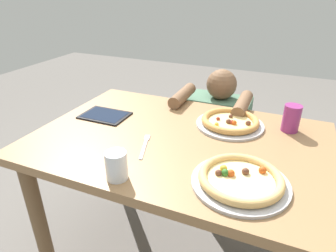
% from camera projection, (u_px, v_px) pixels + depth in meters
% --- Properties ---
extents(dining_table, '(1.30, 0.89, 0.75)m').
position_uv_depth(dining_table, '(179.00, 158.00, 1.36)').
color(dining_table, '#936D47').
rests_on(dining_table, ground).
extents(pizza_near, '(0.34, 0.34, 0.04)m').
position_uv_depth(pizza_near, '(240.00, 179.00, 1.00)').
color(pizza_near, '#B7B7BC').
rests_on(pizza_near, dining_table).
extents(pizza_far, '(0.33, 0.33, 0.04)m').
position_uv_depth(pizza_far, '(230.00, 122.00, 1.41)').
color(pizza_far, '#B7B7BC').
rests_on(pizza_far, dining_table).
extents(drink_cup_colored, '(0.08, 0.08, 0.13)m').
position_uv_depth(drink_cup_colored, '(291.00, 118.00, 1.34)').
color(drink_cup_colored, '#8C2D72').
rests_on(drink_cup_colored, dining_table).
extents(water_cup_clear, '(0.08, 0.08, 0.11)m').
position_uv_depth(water_cup_clear, '(117.00, 165.00, 1.02)').
color(water_cup_clear, silver).
rests_on(water_cup_clear, dining_table).
extents(fork, '(0.08, 0.20, 0.00)m').
position_uv_depth(fork, '(145.00, 145.00, 1.24)').
color(fork, silver).
rests_on(fork, dining_table).
extents(tablet, '(0.24, 0.17, 0.01)m').
position_uv_depth(tablet, '(105.00, 115.00, 1.52)').
color(tablet, black).
rests_on(tablet, dining_table).
extents(diner_seated, '(0.42, 0.52, 0.90)m').
position_uv_depth(diner_seated, '(217.00, 141.00, 1.98)').
color(diner_seated, '#333847').
rests_on(diner_seated, ground).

